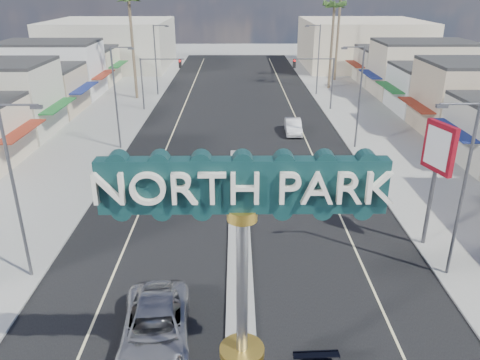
{
  "coord_description": "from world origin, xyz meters",
  "views": [
    {
      "loc": [
        -0.17,
        -10.14,
        13.78
      ],
      "look_at": [
        0.03,
        12.6,
        4.21
      ],
      "focal_mm": 35.0,
      "sensor_mm": 36.0,
      "label": 1
    }
  ],
  "objects_px": {
    "streetlight_r_near": "(461,184)",
    "streetlight_l_mid": "(117,93)",
    "car_parked_right": "(293,126)",
    "traffic_signal_right": "(317,73)",
    "streetlight_r_mid": "(358,93)",
    "suv_left": "(155,328)",
    "gateway_sign": "(242,263)",
    "streetlight_l_near": "(17,185)",
    "streetlight_r_far": "(317,56)",
    "bank_pylon_sign": "(438,155)",
    "palm_right_mid": "(334,9)",
    "traffic_signal_left": "(157,74)",
    "car_parked_left": "(119,171)",
    "palm_left_far": "(129,4)",
    "streetlight_l_far": "(157,56)"
  },
  "relations": [
    {
      "from": "gateway_sign",
      "to": "streetlight_l_far",
      "type": "relative_size",
      "value": 1.02
    },
    {
      "from": "traffic_signal_left",
      "to": "car_parked_left",
      "type": "xyz_separation_m",
      "value": [
        0.18,
        -21.48,
        -3.44
      ]
    },
    {
      "from": "streetlight_l_far",
      "to": "car_parked_right",
      "type": "height_order",
      "value": "streetlight_l_far"
    },
    {
      "from": "streetlight_r_near",
      "to": "streetlight_l_mid",
      "type": "bearing_deg",
      "value": 136.21
    },
    {
      "from": "streetlight_r_far",
      "to": "bank_pylon_sign",
      "type": "distance_m",
      "value": 38.99
    },
    {
      "from": "gateway_sign",
      "to": "traffic_signal_right",
      "type": "relative_size",
      "value": 1.53
    },
    {
      "from": "traffic_signal_right",
      "to": "car_parked_right",
      "type": "height_order",
      "value": "traffic_signal_right"
    },
    {
      "from": "gateway_sign",
      "to": "streetlight_r_near",
      "type": "bearing_deg",
      "value": 37.55
    },
    {
      "from": "traffic_signal_left",
      "to": "streetlight_l_mid",
      "type": "relative_size",
      "value": 0.67
    },
    {
      "from": "car_parked_left",
      "to": "streetlight_l_near",
      "type": "bearing_deg",
      "value": -103.47
    },
    {
      "from": "streetlight_l_mid",
      "to": "palm_right_mid",
      "type": "bearing_deg",
      "value": 47.97
    },
    {
      "from": "traffic_signal_right",
      "to": "streetlight_l_mid",
      "type": "distance_m",
      "value": 24.11
    },
    {
      "from": "palm_left_far",
      "to": "car_parked_right",
      "type": "distance_m",
      "value": 26.38
    },
    {
      "from": "car_parked_right",
      "to": "suv_left",
      "type": "bearing_deg",
      "value": -105.27
    },
    {
      "from": "traffic_signal_left",
      "to": "palm_right_mid",
      "type": "bearing_deg",
      "value": 28.42
    },
    {
      "from": "streetlight_l_far",
      "to": "streetlight_r_mid",
      "type": "bearing_deg",
      "value": -46.52
    },
    {
      "from": "traffic_signal_right",
      "to": "bank_pylon_sign",
      "type": "height_order",
      "value": "bank_pylon_sign"
    },
    {
      "from": "streetlight_r_near",
      "to": "streetlight_r_mid",
      "type": "bearing_deg",
      "value": 90.0
    },
    {
      "from": "gateway_sign",
      "to": "streetlight_l_near",
      "type": "xyz_separation_m",
      "value": [
        -10.43,
        8.02,
        -0.86
      ]
    },
    {
      "from": "streetlight_r_far",
      "to": "streetlight_r_mid",
      "type": "bearing_deg",
      "value": -90.0
    },
    {
      "from": "streetlight_l_mid",
      "to": "streetlight_r_mid",
      "type": "distance_m",
      "value": 20.87
    },
    {
      "from": "palm_right_mid",
      "to": "bank_pylon_sign",
      "type": "bearing_deg",
      "value": -93.34
    },
    {
      "from": "traffic_signal_right",
      "to": "streetlight_r_far",
      "type": "distance_m",
      "value": 8.14
    },
    {
      "from": "streetlight_l_far",
      "to": "suv_left",
      "type": "bearing_deg",
      "value": -81.58
    },
    {
      "from": "gateway_sign",
      "to": "streetlight_l_far",
      "type": "xyz_separation_m",
      "value": [
        -10.43,
        50.02,
        -0.86
      ]
    },
    {
      "from": "streetlight_r_mid",
      "to": "suv_left",
      "type": "xyz_separation_m",
      "value": [
        -13.92,
        -24.89,
        -4.24
      ]
    },
    {
      "from": "gateway_sign",
      "to": "streetlight_r_far",
      "type": "distance_m",
      "value": 51.1
    },
    {
      "from": "streetlight_r_mid",
      "to": "palm_right_mid",
      "type": "distance_m",
      "value": 26.71
    },
    {
      "from": "streetlight_r_mid",
      "to": "streetlight_r_near",
      "type": "bearing_deg",
      "value": -90.0
    },
    {
      "from": "streetlight_l_near",
      "to": "streetlight_r_near",
      "type": "distance_m",
      "value": 20.87
    },
    {
      "from": "traffic_signal_left",
      "to": "streetlight_r_far",
      "type": "bearing_deg",
      "value": 22.2
    },
    {
      "from": "streetlight_l_far",
      "to": "suv_left",
      "type": "distance_m",
      "value": 47.59
    },
    {
      "from": "gateway_sign",
      "to": "streetlight_r_near",
      "type": "relative_size",
      "value": 1.02
    },
    {
      "from": "palm_right_mid",
      "to": "suv_left",
      "type": "xyz_separation_m",
      "value": [
        -16.49,
        -50.89,
        -9.77
      ]
    },
    {
      "from": "gateway_sign",
      "to": "streetlight_l_mid",
      "type": "relative_size",
      "value": 1.02
    },
    {
      "from": "streetlight_r_mid",
      "to": "streetlight_r_far",
      "type": "xyz_separation_m",
      "value": [
        0.0,
        22.0,
        0.0
      ]
    },
    {
      "from": "suv_left",
      "to": "streetlight_l_mid",
      "type": "bearing_deg",
      "value": 100.22
    },
    {
      "from": "car_parked_right",
      "to": "bank_pylon_sign",
      "type": "xyz_separation_m",
      "value": [
        4.99,
        -21.59,
        4.73
      ]
    },
    {
      "from": "streetlight_l_mid",
      "to": "streetlight_l_far",
      "type": "xyz_separation_m",
      "value": [
        0.0,
        22.0,
        0.0
      ]
    },
    {
      "from": "streetlight_r_mid",
      "to": "suv_left",
      "type": "bearing_deg",
      "value": -119.23
    },
    {
      "from": "traffic_signal_right",
      "to": "streetlight_l_near",
      "type": "relative_size",
      "value": 0.67
    },
    {
      "from": "traffic_signal_left",
      "to": "palm_left_far",
      "type": "height_order",
      "value": "palm_left_far"
    },
    {
      "from": "traffic_signal_left",
      "to": "car_parked_left",
      "type": "height_order",
      "value": "traffic_signal_left"
    },
    {
      "from": "streetlight_r_far",
      "to": "palm_left_far",
      "type": "xyz_separation_m",
      "value": [
        -23.43,
        -2.0,
        6.43
      ]
    },
    {
      "from": "streetlight_r_near",
      "to": "streetlight_r_far",
      "type": "height_order",
      "value": "same"
    },
    {
      "from": "car_parked_right",
      "to": "traffic_signal_right",
      "type": "bearing_deg",
      "value": 70.27
    },
    {
      "from": "streetlight_r_near",
      "to": "bank_pylon_sign",
      "type": "bearing_deg",
      "value": 88.84
    },
    {
      "from": "streetlight_l_mid",
      "to": "bank_pylon_sign",
      "type": "xyz_separation_m",
      "value": [
        20.93,
        -16.99,
        0.38
      ]
    },
    {
      "from": "gateway_sign",
      "to": "bank_pylon_sign",
      "type": "xyz_separation_m",
      "value": [
        10.49,
        11.03,
        -0.48
      ]
    },
    {
      "from": "streetlight_r_near",
      "to": "bank_pylon_sign",
      "type": "xyz_separation_m",
      "value": [
        0.06,
        3.01,
        0.38
      ]
    }
  ]
}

